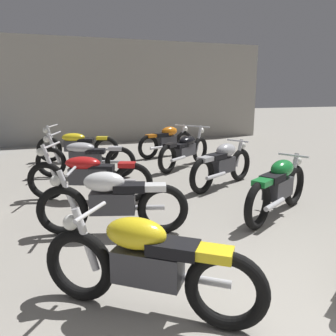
{
  "coord_description": "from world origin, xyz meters",
  "views": [
    {
      "loc": [
        -1.9,
        -1.58,
        1.85
      ],
      "look_at": [
        0.0,
        3.84,
        0.55
      ],
      "focal_mm": 36.7,
      "sensor_mm": 36.0,
      "label": 1
    }
  ],
  "objects_px": {
    "motorcycle_right_row_1": "(279,186)",
    "motorcycle_right_row_2": "(223,164)",
    "motorcycle_right_row_4": "(167,140)",
    "motorcycle_left_row_4": "(77,145)",
    "motorcycle_left_row_1": "(112,201)",
    "motorcycle_left_row_3": "(85,157)",
    "motorcycle_right_row_3": "(185,149)",
    "motorcycle_left_row_0": "(147,263)",
    "motorcycle_left_row_2": "(88,175)"
  },
  "relations": [
    {
      "from": "motorcycle_right_row_1",
      "to": "motorcycle_right_row_2",
      "type": "bearing_deg",
      "value": 90.35
    },
    {
      "from": "motorcycle_right_row_1",
      "to": "motorcycle_right_row_4",
      "type": "bearing_deg",
      "value": 89.93
    },
    {
      "from": "motorcycle_left_row_4",
      "to": "motorcycle_left_row_1",
      "type": "bearing_deg",
      "value": -89.79
    },
    {
      "from": "motorcycle_left_row_3",
      "to": "motorcycle_right_row_3",
      "type": "distance_m",
      "value": 2.42
    },
    {
      "from": "motorcycle_left_row_0",
      "to": "motorcycle_left_row_4",
      "type": "height_order",
      "value": "motorcycle_left_row_4"
    },
    {
      "from": "motorcycle_left_row_1",
      "to": "motorcycle_right_row_3",
      "type": "height_order",
      "value": "motorcycle_right_row_3"
    },
    {
      "from": "motorcycle_left_row_1",
      "to": "motorcycle_right_row_1",
      "type": "height_order",
      "value": "same"
    },
    {
      "from": "motorcycle_left_row_1",
      "to": "motorcycle_right_row_2",
      "type": "height_order",
      "value": "same"
    },
    {
      "from": "motorcycle_left_row_0",
      "to": "motorcycle_right_row_3",
      "type": "relative_size",
      "value": 0.9
    },
    {
      "from": "motorcycle_left_row_0",
      "to": "motorcycle_left_row_2",
      "type": "height_order",
      "value": "motorcycle_left_row_2"
    },
    {
      "from": "motorcycle_left_row_1",
      "to": "motorcycle_right_row_1",
      "type": "distance_m",
      "value": 2.47
    },
    {
      "from": "motorcycle_left_row_2",
      "to": "motorcycle_left_row_0",
      "type": "bearing_deg",
      "value": -88.39
    },
    {
      "from": "motorcycle_right_row_2",
      "to": "motorcycle_left_row_4",
      "type": "bearing_deg",
      "value": 126.07
    },
    {
      "from": "motorcycle_left_row_3",
      "to": "motorcycle_right_row_4",
      "type": "distance_m",
      "value": 3.0
    },
    {
      "from": "motorcycle_right_row_1",
      "to": "motorcycle_right_row_3",
      "type": "bearing_deg",
      "value": 90.88
    },
    {
      "from": "motorcycle_left_row_4",
      "to": "motorcycle_right_row_1",
      "type": "distance_m",
      "value": 5.67
    },
    {
      "from": "motorcycle_left_row_2",
      "to": "motorcycle_right_row_1",
      "type": "xyz_separation_m",
      "value": [
        2.58,
        -1.69,
        0.01
      ]
    },
    {
      "from": "motorcycle_left_row_0",
      "to": "motorcycle_left_row_4",
      "type": "relative_size",
      "value": 0.79
    },
    {
      "from": "motorcycle_right_row_3",
      "to": "motorcycle_right_row_4",
      "type": "height_order",
      "value": "motorcycle_right_row_3"
    },
    {
      "from": "motorcycle_right_row_1",
      "to": "motorcycle_left_row_3",
      "type": "bearing_deg",
      "value": 126.21
    },
    {
      "from": "motorcycle_left_row_0",
      "to": "motorcycle_right_row_4",
      "type": "relative_size",
      "value": 0.87
    },
    {
      "from": "motorcycle_right_row_1",
      "to": "motorcycle_right_row_2",
      "type": "relative_size",
      "value": 0.98
    },
    {
      "from": "motorcycle_right_row_3",
      "to": "motorcycle_left_row_1",
      "type": "bearing_deg",
      "value": -125.29
    },
    {
      "from": "motorcycle_left_row_2",
      "to": "motorcycle_left_row_4",
      "type": "xyz_separation_m",
      "value": [
        0.1,
        3.4,
        0.0
      ]
    },
    {
      "from": "motorcycle_left_row_4",
      "to": "motorcycle_left_row_3",
      "type": "bearing_deg",
      "value": -89.46
    },
    {
      "from": "motorcycle_right_row_2",
      "to": "motorcycle_right_row_4",
      "type": "xyz_separation_m",
      "value": [
        0.02,
        3.35,
        0.0
      ]
    },
    {
      "from": "motorcycle_left_row_1",
      "to": "motorcycle_left_row_4",
      "type": "relative_size",
      "value": 0.92
    },
    {
      "from": "motorcycle_left_row_1",
      "to": "motorcycle_right_row_4",
      "type": "bearing_deg",
      "value": 63.35
    },
    {
      "from": "motorcycle_left_row_4",
      "to": "motorcycle_right_row_2",
      "type": "bearing_deg",
      "value": -53.93
    },
    {
      "from": "motorcycle_left_row_2",
      "to": "motorcycle_right_row_2",
      "type": "relative_size",
      "value": 1.14
    },
    {
      "from": "motorcycle_left_row_1",
      "to": "motorcycle_left_row_3",
      "type": "xyz_separation_m",
      "value": [
        -0.0,
        3.22,
        -0.01
      ]
    },
    {
      "from": "motorcycle_left_row_2",
      "to": "motorcycle_right_row_2",
      "type": "height_order",
      "value": "motorcycle_left_row_2"
    },
    {
      "from": "motorcycle_right_row_1",
      "to": "motorcycle_right_row_3",
      "type": "distance_m",
      "value": 3.55
    },
    {
      "from": "motorcycle_left_row_1",
      "to": "motorcycle_left_row_4",
      "type": "bearing_deg",
      "value": 90.21
    },
    {
      "from": "motorcycle_right_row_2",
      "to": "motorcycle_left_row_2",
      "type": "bearing_deg",
      "value": -179.72
    },
    {
      "from": "motorcycle_right_row_1",
      "to": "motorcycle_right_row_3",
      "type": "relative_size",
      "value": 0.97
    },
    {
      "from": "motorcycle_left_row_1",
      "to": "motorcycle_left_row_4",
      "type": "height_order",
      "value": "motorcycle_left_row_4"
    },
    {
      "from": "motorcycle_left_row_1",
      "to": "motorcycle_right_row_1",
      "type": "relative_size",
      "value": 1.09
    },
    {
      "from": "motorcycle_right_row_2",
      "to": "motorcycle_left_row_0",
      "type": "bearing_deg",
      "value": -126.92
    },
    {
      "from": "motorcycle_left_row_0",
      "to": "motorcycle_left_row_4",
      "type": "distance_m",
      "value": 6.69
    },
    {
      "from": "motorcycle_left_row_3",
      "to": "motorcycle_right_row_2",
      "type": "height_order",
      "value": "motorcycle_left_row_3"
    },
    {
      "from": "motorcycle_left_row_0",
      "to": "motorcycle_right_row_3",
      "type": "distance_m",
      "value": 5.68
    },
    {
      "from": "motorcycle_right_row_2",
      "to": "motorcycle_right_row_3",
      "type": "height_order",
      "value": "motorcycle_right_row_3"
    },
    {
      "from": "motorcycle_left_row_0",
      "to": "motorcycle_left_row_3",
      "type": "bearing_deg",
      "value": 89.72
    },
    {
      "from": "motorcycle_left_row_2",
      "to": "motorcycle_left_row_4",
      "type": "bearing_deg",
      "value": 88.32
    },
    {
      "from": "motorcycle_right_row_3",
      "to": "motorcycle_left_row_3",
      "type": "bearing_deg",
      "value": -175.75
    },
    {
      "from": "motorcycle_right_row_3",
      "to": "motorcycle_right_row_2",
      "type": "bearing_deg",
      "value": -88.62
    },
    {
      "from": "motorcycle_left_row_1",
      "to": "motorcycle_left_row_2",
      "type": "distance_m",
      "value": 1.56
    },
    {
      "from": "motorcycle_left_row_3",
      "to": "motorcycle_right_row_3",
      "type": "bearing_deg",
      "value": 4.25
    },
    {
      "from": "motorcycle_left_row_2",
      "to": "motorcycle_right_row_4",
      "type": "distance_m",
      "value": 4.25
    }
  ]
}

